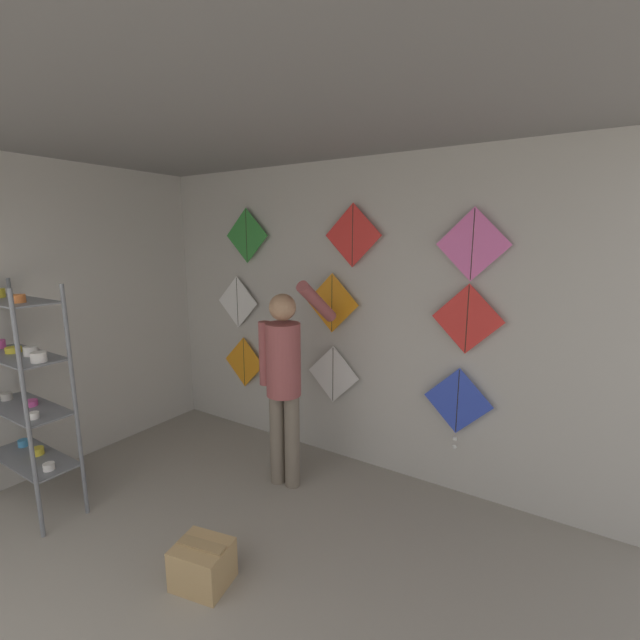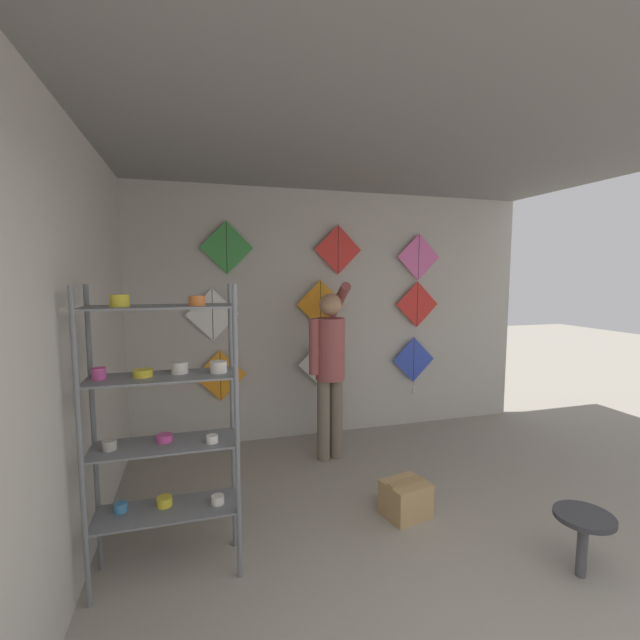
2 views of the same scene
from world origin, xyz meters
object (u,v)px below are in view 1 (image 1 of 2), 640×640
Objects in this scene: kite_2 at (457,404)px; kite_3 at (237,302)px; kite_5 at (467,319)px; kite_8 at (473,244)px; cardboard_box at (203,564)px; kite_4 at (332,303)px; kite_6 at (247,236)px; kite_7 at (353,235)px; kite_0 at (244,362)px; shelf_rack at (23,384)px; shopkeeper at (284,373)px; kite_1 at (333,374)px.

kite_2 is 2.46m from kite_3.
kite_5 is 0.57m from kite_8.
cardboard_box is 0.68× the size of kite_4.
kite_6 is 1.00× the size of kite_7.
kite_7 is at bearing 0.00° from kite_0.
kite_4 reaches higher than cardboard_box.
shelf_rack reaches higher than kite_5.
shopkeeper reaches higher than cardboard_box.
kite_1 is 1.67m from kite_6.
kite_3 is (-1.10, 0.62, 0.43)m from shopkeeper.
kite_8 reaches higher than kite_5.
kite_0 is (-1.28, 1.80, 0.65)m from cardboard_box.
kite_1 is at bearing 180.00° from kite_8.
shopkeeper is 1.23m from kite_0.
shelf_rack is at bearing -144.85° from kite_8.
cardboard_box is at bearing -85.50° from kite_1.
cardboard_box is at bearing -120.73° from kite_8.
shelf_rack is 2.52m from kite_1.
kite_6 is (-2.25, 0.00, 0.64)m from kite_5.
shopkeeper reaches higher than kite_2.
shelf_rack is at bearing -174.51° from cardboard_box.
kite_5 is (2.34, 0.00, 0.72)m from kite_0.
kite_2 is at bearing -0.04° from kite_7.
kite_7 is (0.29, 0.62, 1.13)m from shopkeeper.
kite_1 is 1.38m from kite_5.
shopkeeper is at bearing -31.04° from kite_0.
kite_5 is at bearing 35.18° from shelf_rack.
shelf_rack is at bearing -146.51° from shopkeeper.
shopkeeper is at bearing -154.64° from kite_8.
kite_1 is 1.31m from kite_7.
shopkeeper is 1.33m from kite_7.
kite_7 reaches higher than kite_4.
kite_6 reaches higher than kite_8.
kite_7 is (1.77, 1.96, 1.11)m from shelf_rack.
kite_4 reaches higher than kite_3.
kite_3 is at bearing 180.00° from kite_6.
cardboard_box is at bearing -120.64° from kite_5.
shelf_rack is at bearing -128.79° from kite_1.
kite_2 is at bearing 17.18° from shopkeeper.
kite_4 is (-0.02, 0.00, 0.68)m from kite_1.
kite_7 is at bearing 0.00° from kite_4.
kite_6 is at bearing 180.00° from kite_4.
kite_8 is at bearing 0.00° from kite_0.
kite_3 is at bearing 180.00° from kite_7.
kite_0 is 1.14m from kite_1.
kite_4 reaches higher than kite_2.
shopkeeper is at bearing -115.26° from kite_7.
kite_0 is 1.90m from kite_7.
kite_0 is 1.00× the size of kite_7.
kite_7 is (-0.98, 0.00, 1.34)m from kite_2.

